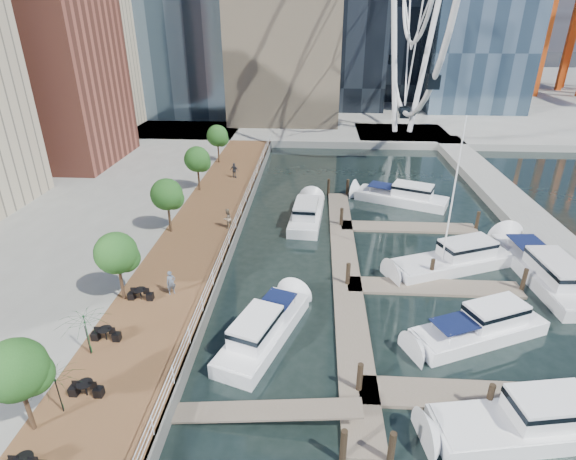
# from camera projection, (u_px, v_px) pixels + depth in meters

# --- Properties ---
(ground) EXTENTS (520.00, 520.00, 0.00)m
(ground) POSITION_uv_depth(u_px,v_px,m) (301.00, 362.00, 24.74)
(ground) COLOR black
(ground) RESTS_ON ground
(boardwalk) EXTENTS (6.00, 60.00, 1.00)m
(boardwalk) POSITION_uv_depth(u_px,v_px,m) (203.00, 232.00, 38.56)
(boardwalk) COLOR brown
(boardwalk) RESTS_ON ground
(seawall) EXTENTS (0.25, 60.00, 1.00)m
(seawall) POSITION_uv_depth(u_px,v_px,m) (237.00, 233.00, 38.39)
(seawall) COLOR #595954
(seawall) RESTS_ON ground
(land_far) EXTENTS (200.00, 114.00, 1.00)m
(land_far) POSITION_uv_depth(u_px,v_px,m) (315.00, 89.00, 116.55)
(land_far) COLOR gray
(land_far) RESTS_ON ground
(breakwater) EXTENTS (4.00, 60.00, 1.00)m
(breakwater) POSITION_uv_depth(u_px,v_px,m) (525.00, 217.00, 41.44)
(breakwater) COLOR gray
(breakwater) RESTS_ON ground
(pier) EXTENTS (14.00, 12.00, 1.00)m
(pier) POSITION_uv_depth(u_px,v_px,m) (402.00, 135.00, 70.65)
(pier) COLOR gray
(pier) RESTS_ON ground
(railing) EXTENTS (0.10, 60.00, 1.05)m
(railing) POSITION_uv_depth(u_px,v_px,m) (236.00, 222.00, 37.96)
(railing) COLOR white
(railing) RESTS_ON boardwalk
(floating_docks) EXTENTS (16.00, 34.00, 2.60)m
(floating_docks) POSITION_uv_depth(u_px,v_px,m) (414.00, 268.00, 33.08)
(floating_docks) COLOR #6D6051
(floating_docks) RESTS_ON ground
(street_trees) EXTENTS (2.60, 42.60, 4.60)m
(street_trees) POSITION_uv_depth(u_px,v_px,m) (167.00, 195.00, 36.18)
(street_trees) COLOR #3F2B1C
(street_trees) RESTS_ON ground
(cafe_tables) EXTENTS (2.50, 13.70, 0.74)m
(cafe_tables) POSITION_uv_depth(u_px,v_px,m) (97.00, 359.00, 22.93)
(cafe_tables) COLOR black
(cafe_tables) RESTS_ON ground
(yacht_foreground) EXTENTS (9.26, 5.87, 2.15)m
(yacht_foreground) POSITION_uv_depth(u_px,v_px,m) (477.00, 338.00, 26.60)
(yacht_foreground) COLOR white
(yacht_foreground) RESTS_ON ground
(pedestrian_near) EXTENTS (0.71, 0.65, 1.63)m
(pedestrian_near) POSITION_uv_depth(u_px,v_px,m) (171.00, 283.00, 28.75)
(pedestrian_near) COLOR #515B6C
(pedestrian_near) RESTS_ON boardwalk
(pedestrian_mid) EXTENTS (1.02, 1.06, 1.73)m
(pedestrian_mid) POSITION_uv_depth(u_px,v_px,m) (227.00, 218.00, 37.84)
(pedestrian_mid) COLOR gray
(pedestrian_mid) RESTS_ON boardwalk
(pedestrian_far) EXTENTS (1.08, 0.72, 1.70)m
(pedestrian_far) POSITION_uv_depth(u_px,v_px,m) (234.00, 170.00, 49.85)
(pedestrian_far) COLOR #2D3039
(pedestrian_far) RESTS_ON boardwalk
(moored_yachts) EXTENTS (24.26, 33.69, 11.50)m
(moored_yachts) POSITION_uv_depth(u_px,v_px,m) (432.00, 268.00, 33.99)
(moored_yachts) COLOR silver
(moored_yachts) RESTS_ON ground
(cafe_seating) EXTENTS (4.20, 12.80, 2.54)m
(cafe_seating) POSITION_uv_depth(u_px,v_px,m) (48.00, 404.00, 19.19)
(cafe_seating) COLOR #0F3819
(cafe_seating) RESTS_ON ground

